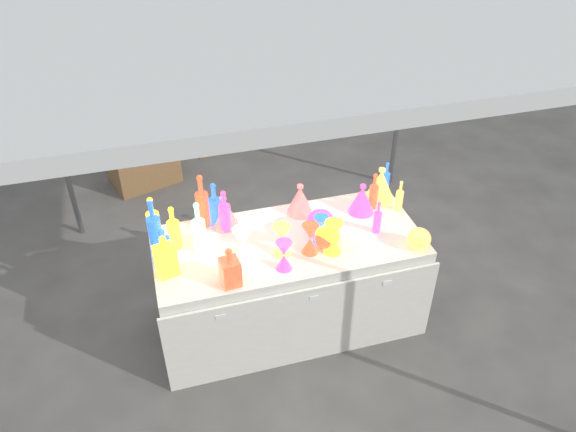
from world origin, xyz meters
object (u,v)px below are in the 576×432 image
object	(u,v)px
display_table	(288,282)
hourglass_0	(310,239)
cardboard_box_closed	(142,161)
lampshade_0	(224,211)
decanter_0	(165,255)
bottle_0	(153,219)
globe_0	(328,237)

from	to	relation	value
display_table	hourglass_0	bearing A→B (deg)	-55.02
cardboard_box_closed	lampshade_0	size ratio (longest dim) A/B	2.65
display_table	hourglass_0	xyz separation A→B (m)	(0.10, -0.15, 0.48)
decanter_0	hourglass_0	world-z (taller)	decanter_0
lampshade_0	decanter_0	bearing A→B (deg)	-117.34
bottle_0	globe_0	size ratio (longest dim) A/B	1.99
cardboard_box_closed	hourglass_0	distance (m)	2.64
cardboard_box_closed	bottle_0	bearing A→B (deg)	-106.67
bottle_0	hourglass_0	distance (m)	1.04
hourglass_0	lampshade_0	size ratio (longest dim) A/B	0.92
lampshade_0	display_table	bearing A→B (deg)	-16.24
decanter_0	hourglass_0	xyz separation A→B (m)	(0.91, -0.05, -0.04)
bottle_0	globe_0	bearing A→B (deg)	-19.31
cardboard_box_closed	lampshade_0	xyz separation A→B (m)	(0.51, -1.94, 0.64)
display_table	decanter_0	world-z (taller)	decanter_0
display_table	globe_0	bearing A→B (deg)	-26.20
display_table	hourglass_0	world-z (taller)	hourglass_0
cardboard_box_closed	display_table	bearing A→B (deg)	-85.98
display_table	bottle_0	bearing A→B (deg)	162.71
decanter_0	globe_0	size ratio (longest dim) A/B	1.71
globe_0	lampshade_0	size ratio (longest dim) A/B	0.72
display_table	globe_0	distance (m)	0.51
cardboard_box_closed	globe_0	bearing A→B (deg)	-82.09
decanter_0	lampshade_0	world-z (taller)	decanter_0
bottle_0	lampshade_0	size ratio (longest dim) A/B	1.42
globe_0	lampshade_0	distance (m)	0.73
cardboard_box_closed	lampshade_0	world-z (taller)	lampshade_0
hourglass_0	globe_0	distance (m)	0.14
globe_0	lampshade_0	bearing A→B (deg)	146.52
hourglass_0	display_table	bearing A→B (deg)	124.98
display_table	decanter_0	xyz separation A→B (m)	(-0.81, -0.10, 0.52)
display_table	decanter_0	distance (m)	0.97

